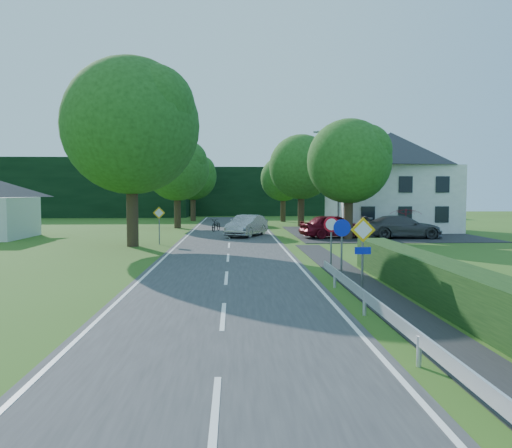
{
  "coord_description": "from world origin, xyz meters",
  "views": [
    {
      "loc": [
        0.29,
        -7.26,
        3.35
      ],
      "look_at": [
        1.51,
        19.72,
        1.65
      ],
      "focal_mm": 35.0,
      "sensor_mm": 36.0,
      "label": 1
    }
  ],
  "objects_px": {
    "parked_car_red": "(334,226)",
    "parked_car_grey": "(402,227)",
    "moving_car": "(247,226)",
    "parked_car_silver_b": "(406,223)",
    "parasol": "(406,222)",
    "streetlight": "(337,178)",
    "motorcycle": "(216,225)"
  },
  "relations": [
    {
      "from": "streetlight",
      "to": "parked_car_red",
      "type": "distance_m",
      "value": 3.71
    },
    {
      "from": "streetlight",
      "to": "parasol",
      "type": "bearing_deg",
      "value": -5.55
    },
    {
      "from": "moving_car",
      "to": "parasol",
      "type": "xyz_separation_m",
      "value": [
        11.91,
        -0.96,
        0.27
      ]
    },
    {
      "from": "parked_car_red",
      "to": "moving_car",
      "type": "bearing_deg",
      "value": 64.78
    },
    {
      "from": "streetlight",
      "to": "parked_car_silver_b",
      "type": "height_order",
      "value": "streetlight"
    },
    {
      "from": "parked_car_red",
      "to": "parked_car_grey",
      "type": "height_order",
      "value": "parked_car_red"
    },
    {
      "from": "motorcycle",
      "to": "parked_car_grey",
      "type": "xyz_separation_m",
      "value": [
        13.81,
        -7.13,
        0.27
      ]
    },
    {
      "from": "motorcycle",
      "to": "parked_car_silver_b",
      "type": "relative_size",
      "value": 0.37
    },
    {
      "from": "moving_car",
      "to": "parked_car_grey",
      "type": "bearing_deg",
      "value": 13.17
    },
    {
      "from": "moving_car",
      "to": "motorcycle",
      "type": "relative_size",
      "value": 2.34
    },
    {
      "from": "parked_car_grey",
      "to": "parked_car_silver_b",
      "type": "distance_m",
      "value": 5.93
    },
    {
      "from": "parasol",
      "to": "moving_car",
      "type": "bearing_deg",
      "value": 175.4
    },
    {
      "from": "moving_car",
      "to": "parked_car_red",
      "type": "xyz_separation_m",
      "value": [
        6.39,
        -1.41,
        0.05
      ]
    },
    {
      "from": "parked_car_grey",
      "to": "parked_car_silver_b",
      "type": "bearing_deg",
      "value": -20.21
    },
    {
      "from": "streetlight",
      "to": "parked_car_grey",
      "type": "relative_size",
      "value": 1.42
    },
    {
      "from": "moving_car",
      "to": "parked_car_silver_b",
      "type": "relative_size",
      "value": 0.87
    },
    {
      "from": "motorcycle",
      "to": "parasol",
      "type": "bearing_deg",
      "value": -7.4
    },
    {
      "from": "streetlight",
      "to": "moving_car",
      "type": "bearing_deg",
      "value": 176.13
    },
    {
      "from": "parked_car_red",
      "to": "parked_car_grey",
      "type": "relative_size",
      "value": 0.9
    },
    {
      "from": "streetlight",
      "to": "motorcycle",
      "type": "distance_m",
      "value": 11.51
    },
    {
      "from": "parked_car_silver_b",
      "to": "parasol",
      "type": "xyz_separation_m",
      "value": [
        -1.58,
        -4.5,
        0.3
      ]
    },
    {
      "from": "parked_car_silver_b",
      "to": "parked_car_red",
      "type": "bearing_deg",
      "value": 106.47
    },
    {
      "from": "parked_car_grey",
      "to": "parked_car_silver_b",
      "type": "xyz_separation_m",
      "value": [
        2.18,
        5.51,
        -0.04
      ]
    },
    {
      "from": "parked_car_grey",
      "to": "parked_car_silver_b",
      "type": "height_order",
      "value": "parked_car_grey"
    },
    {
      "from": "motorcycle",
      "to": "parasol",
      "type": "xyz_separation_m",
      "value": [
        14.41,
        -6.12,
        0.53
      ]
    },
    {
      "from": "parked_car_red",
      "to": "parasol",
      "type": "bearing_deg",
      "value": -98.08
    },
    {
      "from": "motorcycle",
      "to": "moving_car",
      "type": "bearing_deg",
      "value": -48.59
    },
    {
      "from": "streetlight",
      "to": "parasol",
      "type": "xyz_separation_m",
      "value": [
        5.14,
        -0.5,
        -3.35
      ]
    },
    {
      "from": "streetlight",
      "to": "parked_car_grey",
      "type": "xyz_separation_m",
      "value": [
        4.55,
        -1.51,
        -3.61
      ]
    },
    {
      "from": "parked_car_silver_b",
      "to": "parasol",
      "type": "height_order",
      "value": "parasol"
    },
    {
      "from": "parked_car_grey",
      "to": "parasol",
      "type": "bearing_deg",
      "value": -29.22
    },
    {
      "from": "parked_car_red",
      "to": "parked_car_silver_b",
      "type": "relative_size",
      "value": 0.9
    }
  ]
}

